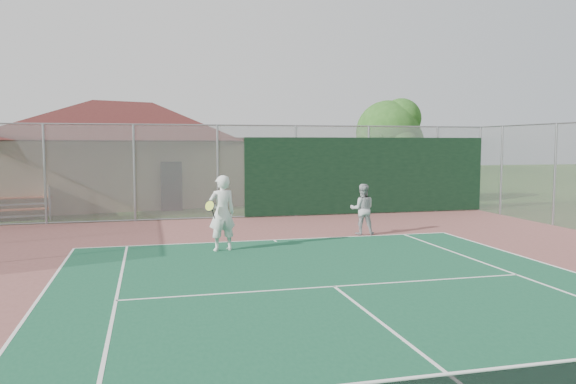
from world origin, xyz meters
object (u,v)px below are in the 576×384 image
object	(u,v)px
clubhouse	(125,143)
bleachers	(4,202)
tree	(390,135)
player_white_front	(222,214)
player_grey_back	(362,210)

from	to	relation	value
clubhouse	bleachers	bearing A→B (deg)	-141.34
bleachers	tree	size ratio (longest dim) A/B	0.72
bleachers	tree	bearing A→B (deg)	-5.77
clubhouse	tree	world-z (taller)	clubhouse
player_white_front	player_grey_back	world-z (taller)	player_white_front
clubhouse	bleachers	xyz separation A→B (m)	(-4.21, -5.06, -2.19)
player_grey_back	bleachers	bearing A→B (deg)	-14.90
bleachers	player_white_front	distance (m)	10.84
tree	player_white_front	xyz separation A→B (m)	(-8.99, -9.52, -2.21)
clubhouse	tree	xyz separation A→B (m)	(11.87, -3.74, 0.37)
tree	player_grey_back	distance (m)	9.44
clubhouse	player_grey_back	bearing A→B (deg)	-69.24
clubhouse	player_white_front	size ratio (longest dim) A/B	7.27
bleachers	tree	xyz separation A→B (m)	(16.07, 1.32, 2.57)
tree	clubhouse	bearing A→B (deg)	162.50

